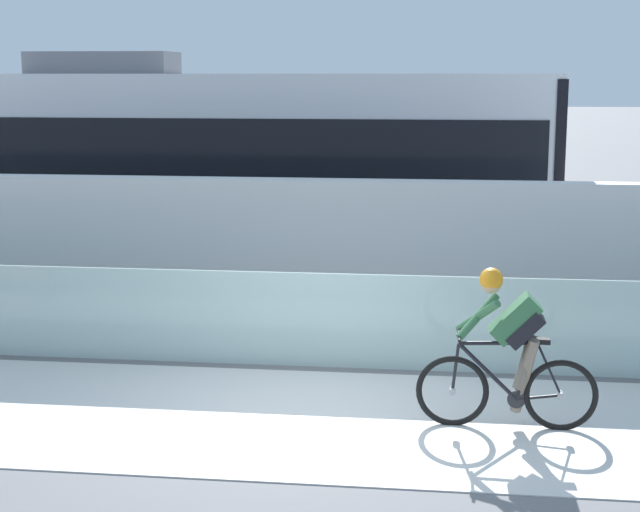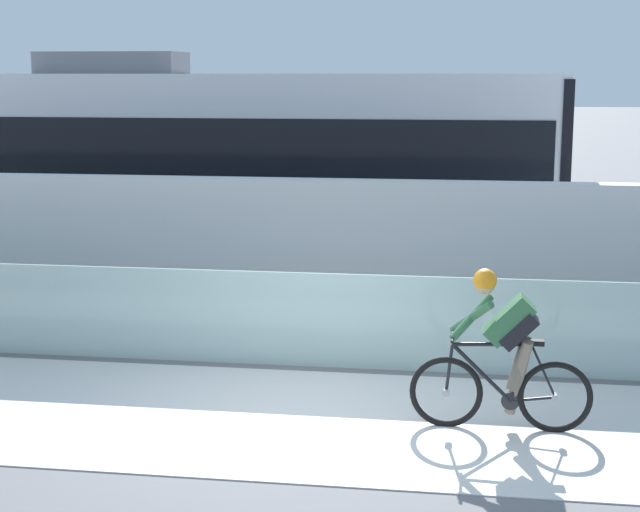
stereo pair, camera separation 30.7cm
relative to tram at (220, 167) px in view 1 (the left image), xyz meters
name	(u,v)px [view 1 (the left image)]	position (x,y,z in m)	size (l,w,h in m)	color
ground_plane	(304,419)	(2.40, -6.85, -1.89)	(200.00, 200.00, 0.00)	slate
bike_path_deck	(304,419)	(2.40, -6.85, -1.89)	(32.00, 3.20, 0.01)	silver
glass_parapet	(326,320)	(2.40, -5.00, -1.32)	(32.00, 0.05, 1.14)	#ADC6C1
concrete_barrier_wall	(342,255)	(2.40, -3.20, -0.87)	(32.00, 0.36, 2.05)	silver
tram_rail_near	(357,290)	(2.40, -0.72, -1.89)	(32.00, 0.08, 0.01)	#595654
tram_rail_far	(364,272)	(2.40, 0.72, -1.89)	(32.00, 0.08, 0.01)	#595654
tram	(220,167)	(0.00, 0.00, 0.00)	(11.06, 2.54, 3.81)	silver
cyclist_on_bike	(508,352)	(4.41, -6.85, -1.11)	(1.77, 0.58, 1.61)	black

